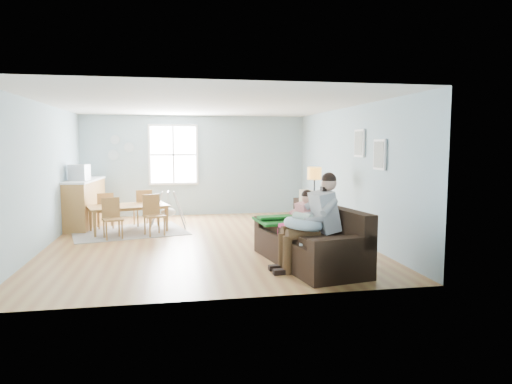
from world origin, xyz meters
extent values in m
cube|color=#A16539|center=(0.00, 0.00, -0.04)|extent=(8.40, 9.40, 0.08)
cube|color=silver|center=(0.00, 0.00, 3.00)|extent=(8.40, 9.40, 0.60)
cube|color=#90B2BD|center=(0.00, 4.66, 1.35)|extent=(8.40, 0.08, 3.90)
cube|color=#90B2BD|center=(0.00, -4.66, 1.35)|extent=(8.40, 0.08, 3.90)
cube|color=#90B2BD|center=(4.16, 0.00, 1.35)|extent=(0.08, 9.40, 3.90)
cube|color=white|center=(-0.60, 3.47, 1.65)|extent=(1.32, 0.06, 1.62)
cube|color=white|center=(-0.60, 3.44, 1.65)|extent=(1.20, 0.02, 1.50)
cube|color=white|center=(-0.60, 3.43, 1.65)|extent=(1.20, 0.03, 0.04)
cube|color=white|center=(-0.60, 3.43, 1.65)|extent=(0.04, 0.03, 1.50)
cube|color=white|center=(2.97, -1.50, 1.75)|extent=(0.04, 0.44, 0.54)
cube|color=slate|center=(2.94, -1.50, 1.75)|extent=(0.01, 0.36, 0.46)
cube|color=white|center=(2.97, -0.60, 1.95)|extent=(0.04, 0.44, 0.54)
cube|color=slate|center=(2.94, -0.60, 1.95)|extent=(0.01, 0.36, 0.46)
cylinder|color=#9AB3B9|center=(-2.10, 3.47, 2.05)|extent=(0.24, 0.02, 0.24)
cylinder|color=#9AB3B9|center=(-1.75, 3.47, 1.85)|extent=(0.26, 0.02, 0.26)
cylinder|color=#9AB3B9|center=(-2.15, 3.47, 1.65)|extent=(0.28, 0.02, 0.28)
cube|color=black|center=(1.50, -2.07, 0.23)|extent=(1.39, 2.47, 0.47)
cube|color=black|center=(1.89, -2.00, 0.70)|extent=(0.62, 2.33, 0.48)
cube|color=black|center=(1.69, -3.11, 0.55)|extent=(1.02, 0.39, 0.18)
cube|color=black|center=(1.32, -1.03, 0.55)|extent=(1.02, 0.39, 0.18)
cube|color=#166217|center=(1.35, -1.31, 0.60)|extent=(1.13, 0.96, 0.04)
cube|color=#BBB18F|center=(1.70, -1.41, 0.85)|extent=(0.19, 0.56, 0.55)
cube|color=gray|center=(1.66, -2.39, 0.90)|extent=(0.42, 0.51, 0.65)
sphere|color=tan|center=(1.72, -2.39, 1.34)|extent=(0.24, 0.24, 0.24)
sphere|color=black|center=(1.72, -2.39, 1.39)|extent=(0.23, 0.23, 0.23)
cylinder|color=#322412|center=(1.28, -2.54, 0.60)|extent=(0.51, 0.21, 0.17)
cylinder|color=#322412|center=(1.26, -2.30, 0.60)|extent=(0.51, 0.21, 0.17)
cylinder|color=#322412|center=(1.04, -2.56, 0.29)|extent=(0.14, 0.14, 0.58)
cylinder|color=#322412|center=(1.02, -2.32, 0.29)|extent=(0.14, 0.14, 0.58)
cube|color=black|center=(0.95, -2.57, 0.04)|extent=(0.27, 0.13, 0.08)
cube|color=black|center=(0.93, -2.33, 0.04)|extent=(0.27, 0.13, 0.08)
torus|color=#A6C2D0|center=(1.31, -2.44, 0.73)|extent=(0.77, 0.76, 0.24)
cylinder|color=silver|center=(1.31, -2.44, 0.82)|extent=(0.29, 0.37, 0.15)
sphere|color=tan|center=(1.24, -2.26, 0.85)|extent=(0.12, 0.12, 0.12)
cube|color=white|center=(1.52, -1.83, 0.78)|extent=(0.32, 0.34, 0.41)
sphere|color=tan|center=(1.55, -1.82, 1.06)|extent=(0.19, 0.19, 0.19)
sphere|color=black|center=(1.55, -1.82, 1.09)|extent=(0.19, 0.19, 0.19)
cylinder|color=#FB3D88|center=(1.28, -1.97, 0.60)|extent=(0.35, 0.18, 0.10)
cylinder|color=#FB3D88|center=(1.24, -1.82, 0.60)|extent=(0.35, 0.18, 0.10)
cylinder|color=#FB3D88|center=(1.12, -2.01, 0.41)|extent=(0.09, 0.09, 0.34)
cylinder|color=#FB3D88|center=(1.09, -1.86, 0.41)|extent=(0.09, 0.09, 0.34)
cylinder|color=black|center=(2.33, 0.24, 0.01)|extent=(0.25, 0.25, 0.03)
cylinder|color=black|center=(2.33, 0.24, 0.64)|extent=(0.03, 0.03, 1.27)
cylinder|color=orange|center=(2.33, 0.24, 1.32)|extent=(0.29, 0.29, 0.25)
cube|color=white|center=(1.43, -2.65, 0.25)|extent=(0.55, 0.52, 0.49)
cube|color=black|center=(1.25, -2.58, 0.25)|extent=(0.14, 0.33, 0.40)
cube|color=gray|center=(-1.60, 1.28, 0.01)|extent=(2.73, 2.32, 0.01)
imported|color=olive|center=(-1.60, 1.28, 0.30)|extent=(1.88, 1.36, 0.59)
cube|color=brown|center=(-1.85, 0.53, 0.41)|extent=(0.47, 0.47, 0.04)
cube|color=brown|center=(-1.90, 0.70, 0.63)|extent=(0.35, 0.14, 0.41)
cylinder|color=brown|center=(-1.95, 0.34, 0.20)|extent=(0.04, 0.04, 0.41)
cylinder|color=brown|center=(-1.66, 0.43, 0.20)|extent=(0.04, 0.04, 0.41)
cylinder|color=brown|center=(-2.04, 0.63, 0.20)|extent=(0.04, 0.04, 0.41)
cylinder|color=brown|center=(-1.75, 0.72, 0.20)|extent=(0.04, 0.04, 0.41)
cube|color=brown|center=(-1.03, 0.74, 0.42)|extent=(0.51, 0.51, 0.04)
cube|color=brown|center=(-1.09, 0.91, 0.65)|extent=(0.36, 0.18, 0.43)
cylinder|color=brown|center=(-1.11, 0.54, 0.21)|extent=(0.04, 0.04, 0.42)
cylinder|color=brown|center=(-0.82, 0.66, 0.21)|extent=(0.04, 0.04, 0.42)
cylinder|color=brown|center=(-1.23, 0.83, 0.21)|extent=(0.04, 0.04, 0.42)
cylinder|color=brown|center=(-0.94, 0.95, 0.21)|extent=(0.04, 0.04, 0.42)
cube|color=brown|center=(-2.17, 1.81, 0.40)|extent=(0.45, 0.45, 0.04)
cube|color=brown|center=(-2.14, 1.65, 0.63)|extent=(0.36, 0.12, 0.41)
cylinder|color=brown|center=(-2.06, 2.00, 0.20)|extent=(0.04, 0.04, 0.40)
cylinder|color=brown|center=(-2.36, 1.92, 0.20)|extent=(0.04, 0.04, 0.40)
cylinder|color=brown|center=(-1.99, 1.70, 0.20)|extent=(0.04, 0.04, 0.40)
cylinder|color=brown|center=(-2.29, 1.63, 0.20)|extent=(0.04, 0.04, 0.40)
cube|color=brown|center=(-1.35, 2.02, 0.42)|extent=(0.50, 0.50, 0.04)
cube|color=brown|center=(-1.29, 1.85, 0.65)|extent=(0.36, 0.16, 0.43)
cylinder|color=brown|center=(-1.26, 2.23, 0.21)|extent=(0.04, 0.04, 0.42)
cylinder|color=brown|center=(-1.56, 2.12, 0.21)|extent=(0.04, 0.04, 0.42)
cylinder|color=brown|center=(-1.15, 1.93, 0.21)|extent=(0.04, 0.04, 0.42)
cylinder|color=brown|center=(-1.45, 1.82, 0.21)|extent=(0.04, 0.04, 0.42)
cube|color=olive|center=(-2.70, 2.22, 0.54)|extent=(0.69, 1.98, 1.08)
cube|color=white|center=(-2.70, 2.22, 1.09)|extent=(0.74, 2.03, 0.04)
cube|color=#ACADB1|center=(-2.71, 1.84, 1.29)|extent=(0.45, 0.44, 0.36)
cube|color=black|center=(-2.89, 1.88, 1.29)|extent=(0.08, 0.30, 0.26)
cylinder|color=#ACADB1|center=(-0.74, 1.66, 0.83)|extent=(0.06, 0.47, 0.04)
ellipsoid|color=beige|center=(-0.74, 1.66, 0.36)|extent=(0.34, 0.34, 0.21)
cylinder|color=#ACADB1|center=(-0.74, 1.66, 0.59)|extent=(0.01, 0.01, 0.38)
cylinder|color=#ACADB1|center=(-1.02, 1.41, 0.42)|extent=(0.30, 0.29, 0.83)
cylinder|color=#ACADB1|center=(-0.49, 1.39, 0.42)|extent=(0.28, 0.32, 0.83)
cylinder|color=#ACADB1|center=(-1.00, 1.94, 0.42)|extent=(0.28, 0.32, 0.83)
cylinder|color=#ACADB1|center=(-0.47, 1.91, 0.42)|extent=(0.30, 0.29, 0.83)
camera|label=1|loc=(-0.62, -9.02, 1.93)|focal=32.00mm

